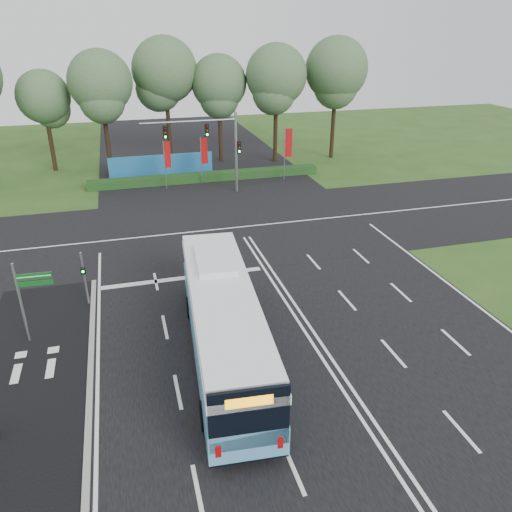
{
  "coord_description": "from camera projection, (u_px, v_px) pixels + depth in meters",
  "views": [
    {
      "loc": [
        -7.81,
        -21.47,
        13.85
      ],
      "look_at": [
        -1.32,
        2.0,
        2.4
      ],
      "focal_mm": 35.0,
      "sensor_mm": 36.0,
      "label": 1
    }
  ],
  "objects": [
    {
      "name": "ground",
      "position": [
        290.0,
        309.0,
        26.51
      ],
      "size": [
        120.0,
        120.0,
        0.0
      ],
      "primitive_type": "plane",
      "color": "#284C19",
      "rests_on": "ground"
    },
    {
      "name": "road_main",
      "position": [
        290.0,
        309.0,
        26.5
      ],
      "size": [
        20.0,
        120.0,
        0.04
      ],
      "primitive_type": "cube",
      "color": "black",
      "rests_on": "ground"
    },
    {
      "name": "road_cross",
      "position": [
        237.0,
        228.0,
        36.96
      ],
      "size": [
        120.0,
        14.0,
        0.05
      ],
      "primitive_type": "cube",
      "color": "black",
      "rests_on": "ground"
    },
    {
      "name": "bike_path",
      "position": [
        31.0,
        386.0,
        20.87
      ],
      "size": [
        5.0,
        18.0,
        0.06
      ],
      "primitive_type": "cube",
      "color": "black",
      "rests_on": "ground"
    },
    {
      "name": "kerb_strip",
      "position": [
        90.0,
        376.0,
        21.43
      ],
      "size": [
        0.25,
        18.0,
        0.12
      ],
      "primitive_type": "cube",
      "color": "gray",
      "rests_on": "ground"
    },
    {
      "name": "city_bus",
      "position": [
        223.0,
        322.0,
        21.91
      ],
      "size": [
        3.8,
        13.32,
        3.77
      ],
      "rotation": [
        0.0,
        0.0,
        -0.08
      ],
      "color": "#5396C0",
      "rests_on": "ground"
    },
    {
      "name": "pedestrian_signal",
      "position": [
        84.0,
        277.0,
        26.22
      ],
      "size": [
        0.26,
        0.4,
        3.09
      ],
      "rotation": [
        0.0,
        0.0,
        0.08
      ],
      "color": "gray",
      "rests_on": "ground"
    },
    {
      "name": "street_sign",
      "position": [
        27.0,
        293.0,
        22.81
      ],
      "size": [
        1.62,
        0.18,
        4.15
      ],
      "rotation": [
        0.0,
        0.0,
        -0.05
      ],
      "color": "gray",
      "rests_on": "ground"
    },
    {
      "name": "banner_flag_left",
      "position": [
        167.0,
        158.0,
        44.45
      ],
      "size": [
        0.63,
        0.22,
        4.4
      ],
      "rotation": [
        0.0,
        0.0,
        0.28
      ],
      "color": "gray",
      "rests_on": "ground"
    },
    {
      "name": "banner_flag_mid",
      "position": [
        204.0,
        154.0,
        45.72
      ],
      "size": [
        0.65,
        0.07,
        4.42
      ],
      "rotation": [
        0.0,
        0.0,
        -0.03
      ],
      "color": "gray",
      "rests_on": "ground"
    },
    {
      "name": "banner_flag_right",
      "position": [
        287.0,
        146.0,
        46.99
      ],
      "size": [
        0.74,
        0.11,
        4.98
      ],
      "rotation": [
        0.0,
        0.0,
        -0.07
      ],
      "color": "gray",
      "rests_on": "ground"
    },
    {
      "name": "traffic_light_gantry",
      "position": [
        215.0,
        141.0,
        42.45
      ],
      "size": [
        8.41,
        0.28,
        7.0
      ],
      "color": "gray",
      "rests_on": "ground"
    },
    {
      "name": "hedge",
      "position": [
        207.0,
        177.0,
        47.71
      ],
      "size": [
        22.0,
        1.2,
        0.8
      ],
      "primitive_type": "cube",
      "color": "#183C16",
      "rests_on": "ground"
    },
    {
      "name": "blue_hoarding",
      "position": [
        161.0,
        166.0,
        48.63
      ],
      "size": [
        10.0,
        0.3,
        2.2
      ],
      "primitive_type": "cube",
      "color": "#1B5F96",
      "rests_on": "ground"
    },
    {
      "name": "eucalyptus_row",
      "position": [
        168.0,
        77.0,
        49.07
      ],
      "size": [
        42.22,
        9.51,
        12.95
      ],
      "color": "black",
      "rests_on": "ground"
    }
  ]
}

